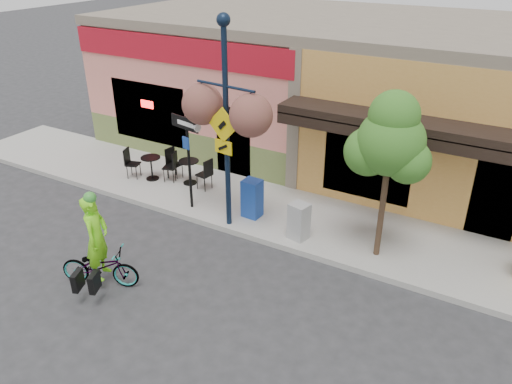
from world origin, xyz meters
TOP-DOWN VIEW (x-y plane):
  - ground at (0.00, 0.00)m, footprint 90.00×90.00m
  - sidewalk at (0.00, 2.00)m, footprint 24.00×3.00m
  - curb at (0.00, 0.55)m, footprint 24.00×0.12m
  - building at (0.00, 7.50)m, footprint 18.20×8.20m
  - bicycle at (-2.62, -2.62)m, footprint 1.82×1.19m
  - cyclist_rider at (-2.57, -2.62)m, footprint 0.68×0.81m
  - lamp_post at (-1.49, 0.74)m, footprint 1.72×0.83m
  - one_way_sign at (-2.85, 0.99)m, footprint 1.02×0.42m
  - cafe_set_left at (-4.96, 1.82)m, footprint 1.75×1.24m
  - cafe_set_right at (-3.78, 2.15)m, footprint 1.70×1.01m
  - newspaper_box_blue at (-1.16, 1.38)m, footprint 0.49×0.44m
  - newspaper_box_grey at (0.38, 0.99)m, footprint 0.52×0.49m
  - street_tree at (2.27, 1.26)m, footprint 1.94×1.94m

SIDE VIEW (x-z plane):
  - ground at x=0.00m, z-range 0.00..0.00m
  - sidewalk at x=0.00m, z-range 0.00..0.15m
  - curb at x=0.00m, z-range 0.00..0.15m
  - bicycle at x=-2.62m, z-range 0.00..0.90m
  - newspaper_box_grey at x=0.38m, z-range 0.15..1.09m
  - cafe_set_left at x=-4.96m, z-range 0.15..1.10m
  - cafe_set_right at x=-3.78m, z-range 0.15..1.12m
  - newspaper_box_blue at x=-1.16m, z-range 0.15..1.19m
  - cyclist_rider at x=-2.57m, z-range 0.00..1.90m
  - one_way_sign at x=-2.85m, z-range 0.15..2.74m
  - street_tree at x=2.27m, z-range 0.15..4.10m
  - building at x=0.00m, z-range 0.00..4.50m
  - lamp_post at x=-1.49m, z-range 0.15..5.36m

